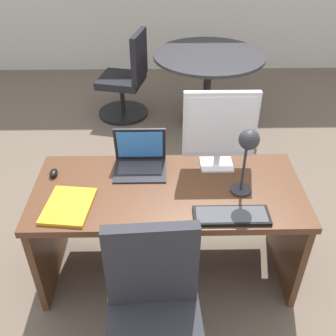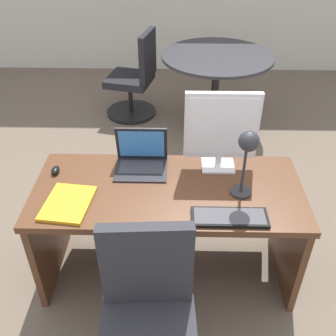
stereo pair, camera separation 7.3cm
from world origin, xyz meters
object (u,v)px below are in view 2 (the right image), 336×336
monitor (221,128)px  mouse (55,170)px  book (68,203)px  office_chair (149,334)px  keyboard (229,217)px  meeting_chair_near (135,83)px  laptop (141,155)px  desk_lamp (247,150)px  meeting_table (216,73)px  desk (168,210)px

monitor → mouse: 1.03m
book → office_chair: (0.47, -0.55, -0.35)m
keyboard → book: size_ratio=1.20×
meeting_chair_near → laptop: bearing=-83.2°
keyboard → desk_lamp: size_ratio=0.96×
monitor → book: 0.97m
mouse → book: mouse is taller
keyboard → book: bearing=173.8°
keyboard → office_chair: (-0.41, -0.45, -0.35)m
monitor → meeting_table: (0.14, 1.85, -0.41)m
meeting_table → meeting_chair_near: (-0.86, 0.20, -0.20)m
laptop → meeting_chair_near: bearing=96.8°
desk → monitor: bearing=30.2°
mouse → office_chair: 1.10m
keyboard → book: 0.88m
monitor → keyboard: bearing=-87.3°
monitor → meeting_chair_near: (-0.72, 2.05, -0.62)m
keyboard → mouse: bearing=159.3°
book → meeting_table: meeting_table is taller
monitor → mouse: monitor is taller
monitor → meeting_table: bearing=85.6°
mouse → keyboard: bearing=-20.7°
office_chair → meeting_table: 2.83m
meeting_table → desk: bearing=-102.5°
keyboard → meeting_chair_near: meeting_chair_near is taller
monitor → meeting_table: monitor is taller
desk_lamp → office_chair: bearing=-127.3°
meeting_table → monitor: bearing=-94.4°
meeting_table → meeting_chair_near: bearing=167.0°
monitor → mouse: bearing=-175.0°
mouse → desk_lamp: bearing=-9.9°
office_chair → laptop: bearing=95.5°
monitor → laptop: bearing=178.7°
keyboard → mouse: 1.09m
keyboard → desk_lamp: (0.09, 0.19, 0.30)m
mouse → office_chair: bearing=-54.0°
book → monitor: bearing=23.8°
meeting_chair_near → desk_lamp: bearing=-70.4°
mouse → office_chair: office_chair is taller
keyboard → book: keyboard is taller
desk → monitor: monitor is taller
monitor → keyboard: 0.54m
office_chair → meeting_table: office_chair is taller
desk_lamp → keyboard: bearing=-114.1°
laptop → office_chair: 1.03m
book → meeting_chair_near: (0.13, 2.42, -0.35)m
meeting_table → laptop: bearing=-108.6°
desk → meeting_chair_near: bearing=100.5°
keyboard → book: (-0.87, 0.10, -0.00)m
mouse → meeting_table: (1.14, 1.93, -0.16)m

